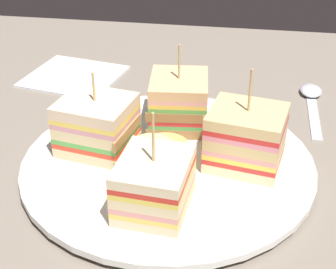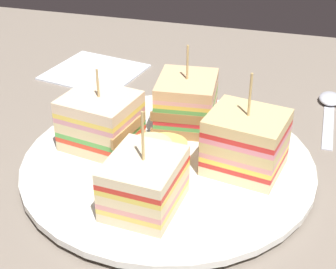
% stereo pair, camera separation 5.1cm
% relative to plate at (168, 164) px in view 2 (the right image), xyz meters
% --- Properties ---
extents(ground_plane, '(1.11, 0.90, 0.02)m').
position_rel_plate_xyz_m(ground_plane, '(0.00, 0.00, -0.02)').
color(ground_plane, gray).
extents(plate, '(0.30, 0.30, 0.01)m').
position_rel_plate_xyz_m(plate, '(0.00, 0.00, 0.00)').
color(plate, silver).
rests_on(plate, ground_plane).
extents(sandwich_wedge_0, '(0.07, 0.08, 0.10)m').
position_rel_plate_xyz_m(sandwich_wedge_0, '(0.00, -0.08, 0.03)').
color(sandwich_wedge_0, beige).
rests_on(sandwich_wedge_0, plate).
extents(sandwich_wedge_1, '(0.08, 0.08, 0.09)m').
position_rel_plate_xyz_m(sandwich_wedge_1, '(0.08, -0.01, 0.03)').
color(sandwich_wedge_1, beige).
rests_on(sandwich_wedge_1, plate).
extents(sandwich_wedge_2, '(0.07, 0.08, 0.10)m').
position_rel_plate_xyz_m(sandwich_wedge_2, '(-0.00, 0.08, 0.03)').
color(sandwich_wedge_2, beige).
rests_on(sandwich_wedge_2, plate).
extents(sandwich_wedge_3, '(0.08, 0.07, 0.10)m').
position_rel_plate_xyz_m(sandwich_wedge_3, '(-0.08, -0.01, 0.03)').
color(sandwich_wedge_3, beige).
rests_on(sandwich_wedge_3, plate).
extents(chip_pile, '(0.08, 0.07, 0.03)m').
position_rel_plate_xyz_m(chip_pile, '(0.01, 0.01, 0.02)').
color(chip_pile, '#EFD173').
rests_on(chip_pile, plate).
extents(spoon, '(0.03, 0.14, 0.01)m').
position_rel_plate_xyz_m(spoon, '(-0.16, -0.19, -0.00)').
color(spoon, silver).
rests_on(spoon, ground_plane).
extents(napkin, '(0.14, 0.14, 0.01)m').
position_rel_plate_xyz_m(napkin, '(0.17, -0.21, -0.01)').
color(napkin, silver).
rests_on(napkin, ground_plane).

